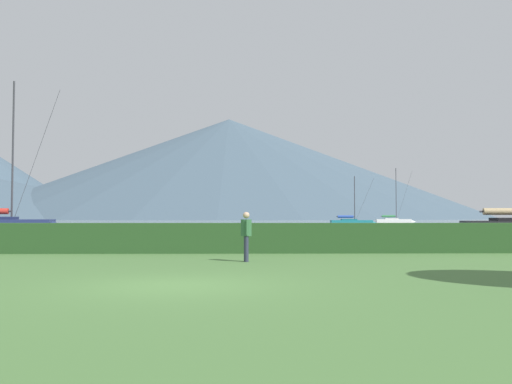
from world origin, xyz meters
TOP-DOWN VIEW (x-y plane):
  - ground_plane at (0.00, 0.00)m, footprint 1000.00×1000.00m
  - harbor_water at (0.00, 137.00)m, footprint 320.00×246.00m
  - hedge_line at (0.00, 11.00)m, footprint 80.00×1.20m
  - sailboat_slip_0 at (-18.24, 34.59)m, footprint 9.23×3.61m
  - sailboat_slip_2 at (28.28, 87.53)m, footprint 7.13×2.70m
  - sailboat_slip_5 at (17.01, 68.17)m, footprint 6.82×2.15m
  - person_seated_viewer at (1.56, 6.43)m, footprint 0.36×0.57m
  - distant_hill_west_ridge at (-7.80, 341.69)m, footprint 313.81×313.81m
  - distant_hill_east_ridge at (-6.96, 417.21)m, footprint 228.73×228.73m

SIDE VIEW (x-z plane):
  - ground_plane at x=0.00m, z-range 0.00..0.00m
  - harbor_water at x=0.00m, z-range 0.00..0.00m
  - sailboat_slip_5 at x=17.01m, z-range -3.07..4.18m
  - sailboat_slip_2 at x=28.28m, z-range -4.44..5.64m
  - hedge_line at x=0.00m, z-range 0.00..1.23m
  - sailboat_slip_0 at x=-18.24m, z-range -5.61..7.15m
  - person_seated_viewer at x=1.56m, z-range 0.15..1.80m
  - distant_hill_west_ridge at x=-7.80m, z-range 0.00..62.71m
  - distant_hill_east_ridge at x=-6.96m, z-range 0.00..73.15m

